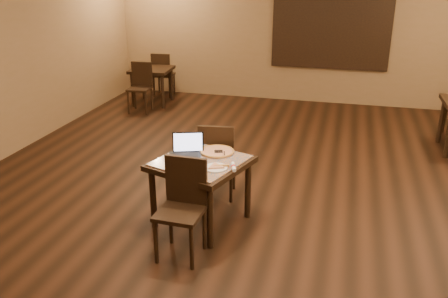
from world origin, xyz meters
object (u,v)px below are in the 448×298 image
(chair_main_far, at_px, (217,157))
(other_table_b, at_px, (152,74))
(other_table_b_chair_far, at_px, (162,72))
(other_table_b_chair_near, at_px, (141,84))
(laptop, at_px, (186,149))
(chair_main_near, at_px, (183,202))
(tiled_table, at_px, (201,169))
(pizza_pan, at_px, (217,153))

(chair_main_far, xyz_separation_m, other_table_b, (-2.46, 3.82, 0.06))
(chair_main_far, bearing_deg, other_table_b_chair_far, -68.73)
(other_table_b_chair_far, bearing_deg, other_table_b, 85.35)
(other_table_b_chair_near, bearing_deg, laptop, -63.14)
(chair_main_near, bearing_deg, tiled_table, 92.45)
(chair_main_far, distance_m, other_table_b_chair_near, 4.09)
(chair_main_near, relative_size, other_table_b_chair_near, 1.04)
(tiled_table, height_order, laptop, laptop)
(pizza_pan, height_order, other_table_b_chair_near, other_table_b_chair_near)
(chair_main_near, xyz_separation_m, other_table_b_chair_far, (-2.45, 5.61, -0.02))
(tiled_table, relative_size, chair_main_near, 1.16)
(chair_main_far, bearing_deg, tiled_table, 80.84)
(pizza_pan, xyz_separation_m, other_table_b, (-2.57, 4.20, -0.15))
(laptop, relative_size, other_table_b_chair_near, 0.43)
(chair_main_near, distance_m, chair_main_far, 1.23)
(tiled_table, distance_m, laptop, 0.28)
(tiled_table, height_order, chair_main_far, chair_main_far)
(laptop, bearing_deg, chair_main_near, -92.64)
(other_table_b_chair_near, bearing_deg, chair_main_near, -65.31)
(chair_main_near, xyz_separation_m, other_table_b, (-2.46, 5.05, 0.05))
(laptop, xyz_separation_m, other_table_b, (-2.25, 4.33, -0.21))
(laptop, xyz_separation_m, other_table_b_chair_near, (-2.26, 3.77, -0.28))
(chair_main_near, bearing_deg, pizza_pan, 84.34)
(pizza_pan, bearing_deg, chair_main_near, -97.80)
(chair_main_near, xyz_separation_m, other_table_b_chair_near, (-2.46, 4.49, -0.02))
(laptop, bearing_deg, other_table_b_chair_far, 96.23)
(other_table_b, bearing_deg, other_table_b_chair_far, 85.35)
(other_table_b, bearing_deg, chair_main_far, -61.23)
(pizza_pan, height_order, other_table_b, pizza_pan)
(tiled_table, xyz_separation_m, laptop, (-0.20, 0.11, 0.17))
(pizza_pan, distance_m, other_table_b_chair_far, 5.41)
(chair_main_far, xyz_separation_m, other_table_b_chair_near, (-2.47, 3.26, -0.01))
(chair_main_far, height_order, other_table_b_chair_far, chair_main_far)
(tiled_table, bearing_deg, pizza_pan, 81.68)
(other_table_b, bearing_deg, laptop, -66.57)
(laptop, bearing_deg, chair_main_far, 48.93)
(tiled_table, xyz_separation_m, other_table_b_chair_far, (-2.45, 4.99, -0.12))
(chair_main_near, bearing_deg, chair_main_far, 91.73)
(chair_main_near, height_order, pizza_pan, chair_main_near)
(laptop, height_order, pizza_pan, laptop)
(tiled_table, xyz_separation_m, chair_main_far, (0.01, 0.61, -0.10))
(chair_main_near, bearing_deg, other_table_b_chair_far, 115.74)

